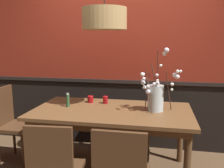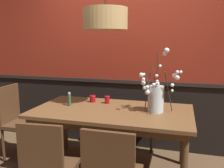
# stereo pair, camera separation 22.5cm
# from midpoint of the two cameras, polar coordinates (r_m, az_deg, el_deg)

# --- Properties ---
(back_wall) EXTENTS (5.58, 0.14, 2.71)m
(back_wall) POSITION_cam_midpoint_polar(r_m,az_deg,el_deg) (3.54, 5.47, 6.58)
(back_wall) COLOR black
(back_wall) RESTS_ON ground
(dining_table) EXTENTS (1.82, 0.99, 0.77)m
(dining_table) POSITION_cam_midpoint_polar(r_m,az_deg,el_deg) (2.87, 2.26, -7.56)
(dining_table) COLOR brown
(dining_table) RESTS_ON ground
(chair_far_side_left) EXTENTS (0.47, 0.43, 0.92)m
(chair_far_side_left) POSITION_cam_midpoint_polar(r_m,az_deg,el_deg) (3.81, 1.38, -5.81)
(chair_far_side_left) COLOR #4C301C
(chair_far_side_left) RESTS_ON ground
(chair_near_side_left) EXTENTS (0.44, 0.45, 0.92)m
(chair_near_side_left) POSITION_cam_midpoint_polar(r_m,az_deg,el_deg) (2.23, -11.90, -18.31)
(chair_near_side_left) COLOR #4C301C
(chair_near_side_left) RESTS_ON ground
(chair_far_side_right) EXTENTS (0.43, 0.45, 0.97)m
(chair_far_side_right) POSITION_cam_midpoint_polar(r_m,az_deg,el_deg) (3.71, 9.24, -6.13)
(chair_far_side_right) COLOR #4C301C
(chair_far_side_right) RESTS_ON ground
(chair_head_west_end) EXTENTS (0.41, 0.42, 0.98)m
(chair_head_west_end) POSITION_cam_midpoint_polar(r_m,az_deg,el_deg) (3.47, -19.71, -7.50)
(chair_head_west_end) COLOR #4C301C
(chair_head_west_end) RESTS_ON ground
(vase_with_blossoms) EXTENTS (0.44, 0.25, 0.71)m
(vase_with_blossoms) POSITION_cam_midpoint_polar(r_m,az_deg,el_deg) (2.78, 12.50, -3.02)
(vase_with_blossoms) COLOR silver
(vase_with_blossoms) RESTS_ON dining_table
(candle_holder_nearer_center) EXTENTS (0.07, 0.07, 0.10)m
(candle_holder_nearer_center) POSITION_cam_midpoint_polar(r_m,az_deg,el_deg) (3.10, 0.94, -3.71)
(candle_holder_nearer_center) COLOR #9E0F14
(candle_holder_nearer_center) RESTS_ON dining_table
(candle_holder_nearer_edge) EXTENTS (0.08, 0.08, 0.09)m
(candle_holder_nearer_edge) POSITION_cam_midpoint_polar(r_m,az_deg,el_deg) (3.17, -2.51, -3.48)
(candle_holder_nearer_edge) COLOR #9E0F14
(candle_holder_nearer_edge) RESTS_ON dining_table
(condiment_bottle) EXTENTS (0.04, 0.04, 0.17)m
(condiment_bottle) POSITION_cam_midpoint_polar(r_m,az_deg,el_deg) (3.01, -7.85, -3.60)
(condiment_bottle) COLOR #2D5633
(condiment_bottle) RESTS_ON dining_table
(pendant_lamp) EXTENTS (0.51, 0.51, 1.02)m
(pendant_lamp) POSITION_cam_midpoint_polar(r_m,az_deg,el_deg) (2.86, 0.73, 15.00)
(pendant_lamp) COLOR tan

